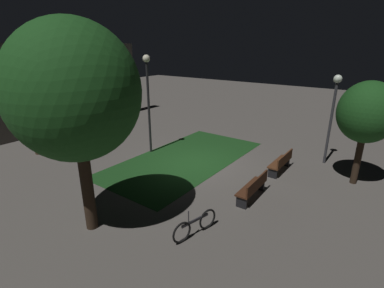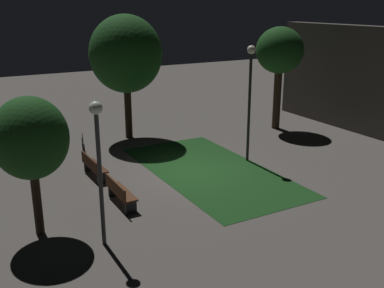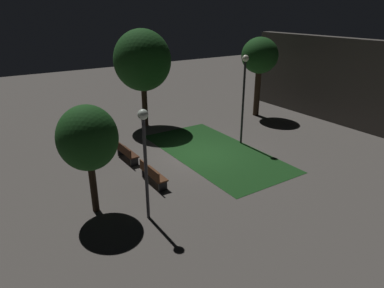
{
  "view_description": "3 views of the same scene",
  "coord_description": "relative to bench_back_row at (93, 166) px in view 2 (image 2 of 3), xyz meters",
  "views": [
    {
      "loc": [
        -10.23,
        -7.31,
        5.39
      ],
      "look_at": [
        -0.57,
        -0.22,
        1.18
      ],
      "focal_mm": 26.59,
      "sensor_mm": 36.0,
      "label": 1
    },
    {
      "loc": [
        15.0,
        -8.42,
        6.59
      ],
      "look_at": [
        -0.46,
        0.23,
        1.06
      ],
      "focal_mm": 42.51,
      "sensor_mm": 36.0,
      "label": 2
    },
    {
      "loc": [
        13.6,
        -9.51,
        7.23
      ],
      "look_at": [
        0.02,
        -0.64,
        0.74
      ],
      "focal_mm": 32.03,
      "sensor_mm": 36.0,
      "label": 3
    }
  ],
  "objects": [
    {
      "name": "bench_front_left",
      "position": [
        2.91,
        -0.0,
        0.0
      ],
      "size": [
        1.8,
        0.49,
        0.88
      ],
      "color": "#512D19",
      "rests_on": "ground"
    },
    {
      "name": "tree_lawn_side",
      "position": [
        -4.55,
        3.3,
        3.7
      ],
      "size": [
        3.54,
        3.54,
        6.09
      ],
      "color": "#2D2116",
      "rests_on": "ground"
    },
    {
      "name": "lamp_post_path_center",
      "position": [
        5.17,
        -1.33,
        2.38
      ],
      "size": [
        0.36,
        0.36,
        4.15
      ],
      "color": "#333338",
      "rests_on": "ground"
    },
    {
      "name": "ground_plane",
      "position": [
        1.45,
        3.65,
        -0.48
      ],
      "size": [
        60.0,
        60.0,
        0.0
      ],
      "primitive_type": "plane",
      "color": "#56514C"
    },
    {
      "name": "lamp_post_plaza_west",
      "position": [
        1.32,
        6.45,
        2.84
      ],
      "size": [
        0.36,
        0.36,
        4.94
      ],
      "color": "black",
      "rests_on": "ground"
    },
    {
      "name": "grass_lawn",
      "position": [
        1.61,
        4.4,
        -0.48
      ],
      "size": [
        8.71,
        4.34,
        0.01
      ],
      "primitive_type": "cube",
      "color": "#194219",
      "rests_on": "ground"
    },
    {
      "name": "building_wall_backdrop",
      "position": [
        0.99,
        14.47,
        2.25
      ],
      "size": [
        12.88,
        0.8,
        5.47
      ],
      "primitive_type": "cube",
      "color": "#4C4742",
      "rests_on": "ground"
    },
    {
      "name": "bench_back_row",
      "position": [
        0.0,
        0.0,
        0.0
      ],
      "size": [
        1.81,
        0.52,
        0.88
      ],
      "color": "#422314",
      "rests_on": "ground"
    },
    {
      "name": "tree_back_left",
      "position": [
        3.64,
        -2.79,
        2.46
      ],
      "size": [
        2.15,
        2.15,
        4.15
      ],
      "color": "#2D2116",
      "rests_on": "ground"
    },
    {
      "name": "tree_near_wall",
      "position": [
        -2.31,
        10.98,
        3.63
      ],
      "size": [
        2.49,
        2.49,
        5.42
      ],
      "color": "#38281C",
      "rests_on": "ground"
    },
    {
      "name": "bicycle",
      "position": [
        -2.98,
        0.48,
        -0.14
      ],
      "size": [
        1.64,
        0.43,
        0.93
      ],
      "color": "black",
      "rests_on": "ground"
    }
  ]
}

